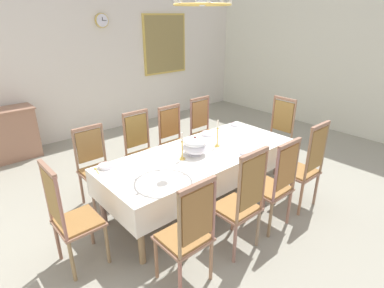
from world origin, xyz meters
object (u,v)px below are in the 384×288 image
Objects in this scene: chair_south_c at (275,184)px; mounted_clock at (102,20)px; chair_north_d at (205,130)px; framed_painting at (165,44)px; chair_south_a at (188,233)px; candlestick_west at (182,149)px; bowl_near_right at (246,152)px; bowl_far_right at (235,124)px; chair_head_east at (277,133)px; spoon_secondary at (250,150)px; dining_table at (200,158)px; bowl_near_left at (106,166)px; soup_tureen at (195,146)px; chandelier at (202,3)px; chair_head_west at (70,216)px; chair_north_c at (175,140)px; spoon_primary at (96,169)px; candlestick_east at (217,136)px; chair_south_d at (305,166)px; bowl_far_left at (208,133)px; chair_south_b at (241,201)px; chair_north_b at (142,149)px; chair_north_a at (96,165)px.

mounted_clock is (0.23, 4.41, 1.68)m from chair_south_c.
framed_painting is (1.12, 2.56, 1.15)m from chair_north_d.
framed_painting is (1.54, 0.01, -0.54)m from mounted_clock.
chair_south_a is 3.30× the size of candlestick_west.
bowl_far_right is at bearing 48.65° from bowl_near_right.
chair_head_east reaches higher than chair_north_d.
dining_table is at bearing 129.90° from spoon_secondary.
mounted_clock reaches higher than chair_south_c.
bowl_near_left is (-1.10, 0.41, 0.10)m from dining_table.
spoon_secondary is (0.22, 0.55, 0.17)m from chair_south_c.
mounted_clock is (1.55, 4.41, 1.68)m from chair_south_a.
chandelier is (0.09, 0.00, 1.62)m from soup_tureen.
candlestick_west reaches higher than bowl_near_right.
chair_head_west is (-2.66, -0.93, 0.02)m from chair_north_d.
dining_table is at bearing 0.00° from candlestick_west.
spoon_secondary is (0.22, -1.30, 0.19)m from chair_north_c.
chair_head_east is (1.71, -0.00, -0.09)m from dining_table.
spoon_primary is (-2.33, 0.04, -0.01)m from bowl_far_right.
spoon_secondary is 4.27m from framed_painting.
candlestick_east is 1.47m from bowl_near_left.
chair_south_d reaches higher than bowl_far_right.
chair_south_c is 0.85× the size of framed_painting.
chair_head_west is 3.35× the size of candlestick_west.
chair_north_d is 0.73m from bowl_far_left.
mounted_clock is (-0.41, 2.55, 1.69)m from chair_north_d.
soup_tureen is at bearing 180.00° from chandelier.
chandelier reaches higher than spoon_secondary.
bowl_near_right is at bearing -28.14° from bowl_near_left.
spoon_primary is (-2.17, 1.37, 0.16)m from chair_south_d.
chair_south_b is 0.90× the size of framed_painting.
framed_painting reaches higher than chair_north_b.
bowl_far_right is (2.22, -0.01, -0.00)m from bowl_near_left.
chair_head_west reaches higher than soup_tureen.
mounted_clock reaches higher than chair_south_a.
bowl_near_right is (0.51, -0.40, -0.10)m from soup_tureen.
candlestick_west is 0.90m from bowl_far_left.
mounted_clock reaches higher than chair_south_b.
chair_head_east is at bearing -0.00° from dining_table.
chair_south_b reaches higher than chair_north_c.
spoon_secondary is at bearing 127.46° from chair_south_d.
framed_painting is 4.13m from chandelier.
chair_head_east is at bearing 155.10° from chair_north_b.
spoon_secondary is at bearing 68.68° from chair_south_c.
chair_north_a is 2.37m from chandelier.
dining_table is 2.44× the size of chair_north_a.
bowl_near_left is (-1.01, 0.41, -0.10)m from soup_tureen.
bowl_near_left is at bearing 139.64° from spoon_secondary.
chair_head_west reaches higher than spoon_secondary.
chair_south_b is 1.86m from chair_north_b.
chandelier is at bearing 180.00° from dining_table.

